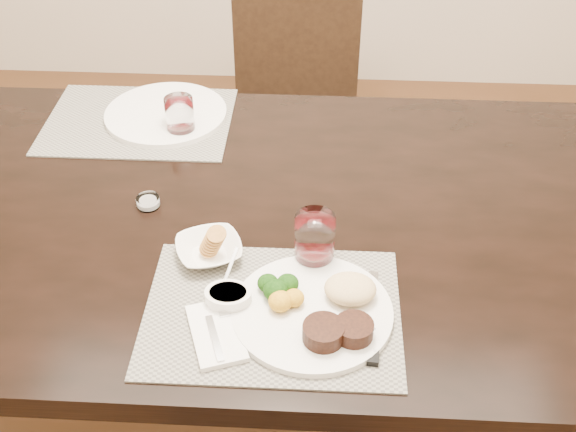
# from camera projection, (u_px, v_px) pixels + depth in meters

# --- Properties ---
(ground_plane) EXTENTS (4.50, 4.50, 0.00)m
(ground_plane) POSITION_uv_depth(u_px,v_px,m) (278.00, 423.00, 2.00)
(ground_plane) COLOR #442A15
(ground_plane) RESTS_ON ground
(dining_table) EXTENTS (2.00, 1.00, 0.75)m
(dining_table) POSITION_uv_depth(u_px,v_px,m) (275.00, 241.00, 1.58)
(dining_table) COLOR black
(dining_table) RESTS_ON ground
(chair_far) EXTENTS (0.42, 0.42, 0.90)m
(chair_far) POSITION_uv_depth(u_px,v_px,m) (295.00, 95.00, 2.40)
(chair_far) COLOR black
(chair_far) RESTS_ON ground
(placemat_near) EXTENTS (0.46, 0.34, 0.00)m
(placemat_near) POSITION_uv_depth(u_px,v_px,m) (272.00, 312.00, 1.30)
(placemat_near) COLOR slate
(placemat_near) RESTS_ON dining_table
(placemat_far) EXTENTS (0.46, 0.34, 0.00)m
(placemat_far) POSITION_uv_depth(u_px,v_px,m) (139.00, 121.00, 1.81)
(placemat_far) COLOR slate
(placemat_far) RESTS_ON dining_table
(dinner_plate) EXTENTS (0.29, 0.29, 0.05)m
(dinner_plate) POSITION_uv_depth(u_px,v_px,m) (320.00, 310.00, 1.28)
(dinner_plate) COLOR white
(dinner_plate) RESTS_ON placemat_near
(napkin_fork) EXTENTS (0.13, 0.17, 0.01)m
(napkin_fork) POSITION_uv_depth(u_px,v_px,m) (216.00, 333.00, 1.25)
(napkin_fork) COLOR white
(napkin_fork) RESTS_ON placemat_near
(steak_knife) EXTENTS (0.03, 0.23, 0.01)m
(steak_knife) POSITION_uv_depth(u_px,v_px,m) (374.00, 331.00, 1.25)
(steak_knife) COLOR white
(steak_knife) RESTS_ON placemat_near
(cracker_bowl) EXTENTS (0.16, 0.16, 0.06)m
(cracker_bowl) POSITION_uv_depth(u_px,v_px,m) (209.00, 249.00, 1.40)
(cracker_bowl) COLOR white
(cracker_bowl) RESTS_ON placemat_near
(sauce_ramekin) EXTENTS (0.09, 0.13, 0.07)m
(sauce_ramekin) POSITION_uv_depth(u_px,v_px,m) (228.00, 297.00, 1.30)
(sauce_ramekin) COLOR white
(sauce_ramekin) RESTS_ON placemat_near
(wine_glass_near) EXTENTS (0.08, 0.08, 0.11)m
(wine_glass_near) POSITION_uv_depth(u_px,v_px,m) (315.00, 242.00, 1.37)
(wine_glass_near) COLOR white
(wine_glass_near) RESTS_ON placemat_near
(far_plate) EXTENTS (0.31, 0.31, 0.01)m
(far_plate) POSITION_uv_depth(u_px,v_px,m) (166.00, 114.00, 1.82)
(far_plate) COLOR white
(far_plate) RESTS_ON placemat_far
(wine_glass_far) EXTENTS (0.07, 0.07, 0.09)m
(wine_glass_far) POSITION_uv_depth(u_px,v_px,m) (180.00, 118.00, 1.73)
(wine_glass_far) COLOR white
(wine_glass_far) RESTS_ON placemat_far
(salt_cellar) EXTENTS (0.05, 0.05, 0.02)m
(salt_cellar) POSITION_uv_depth(u_px,v_px,m) (148.00, 202.00, 1.54)
(salt_cellar) COLOR white
(salt_cellar) RESTS_ON dining_table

